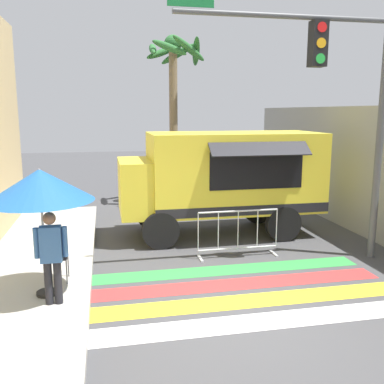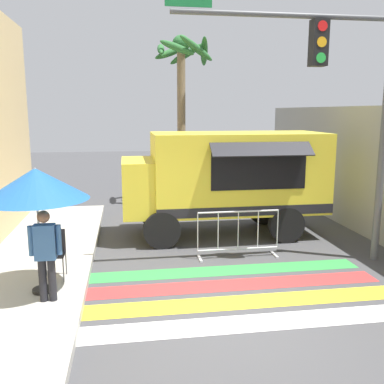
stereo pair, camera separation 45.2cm
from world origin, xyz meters
TOP-DOWN VIEW (x-y plane):
  - ground_plane at (0.00, 0.00)m, footprint 60.00×60.00m
  - concrete_wall_right at (4.68, 3.00)m, footprint 0.20×16.00m
  - crosswalk_painted at (0.00, 0.74)m, footprint 6.40×2.84m
  - food_truck at (0.85, 4.52)m, footprint 5.28×2.50m
  - traffic_signal_pole at (2.82, 2.04)m, footprint 4.76×0.29m
  - patio_umbrella at (-3.18, 0.98)m, footprint 1.77×1.77m
  - folding_chair at (-3.06, 1.66)m, footprint 0.40×0.40m
  - vendor_person at (-3.01, 0.59)m, footprint 0.53×0.20m
  - barricade_front at (0.81, 2.66)m, footprint 1.89×0.44m
  - palm_tree at (0.33, 8.63)m, footprint 2.07×2.17m

SIDE VIEW (x-z plane):
  - ground_plane at x=0.00m, z-range 0.00..0.00m
  - crosswalk_painted at x=0.00m, z-range 0.00..0.01m
  - barricade_front at x=0.81m, z-range -0.01..1.08m
  - folding_chair at x=-3.06m, z-range 0.26..1.17m
  - vendor_person at x=-3.01m, z-range 0.26..1.81m
  - food_truck at x=0.85m, z-range 0.25..2.99m
  - concrete_wall_right at x=4.68m, z-range 0.00..3.43m
  - patio_umbrella at x=-3.18m, z-range 0.98..3.18m
  - traffic_signal_pole at x=2.82m, z-range 1.04..6.63m
  - palm_tree at x=0.33m, z-range 1.43..7.27m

